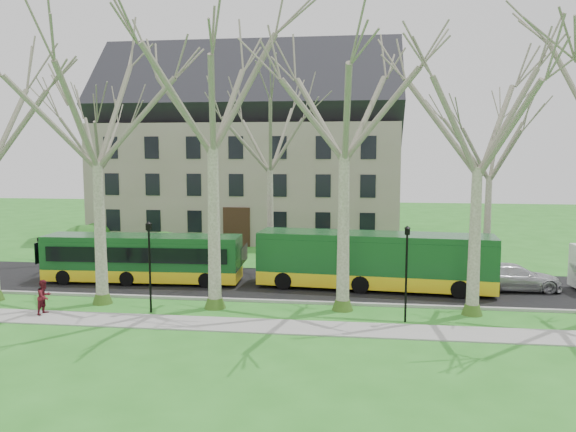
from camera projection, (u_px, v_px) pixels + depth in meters
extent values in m
plane|color=#2B7922|center=(278.00, 311.00, 27.17)|extent=(120.00, 120.00, 0.00)
cube|color=gray|center=(269.00, 326.00, 24.70)|extent=(70.00, 2.00, 0.06)
cube|color=black|center=(291.00, 284.00, 32.58)|extent=(80.00, 8.00, 0.06)
cube|color=#A5A39E|center=(282.00, 301.00, 28.64)|extent=(80.00, 0.25, 0.14)
cube|color=gray|center=(251.00, 181.00, 51.00)|extent=(26.00, 12.00, 10.00)
cylinder|color=black|center=(150.00, 271.00, 26.71)|extent=(0.10, 0.10, 4.00)
cube|color=black|center=(149.00, 227.00, 26.47)|extent=(0.22, 0.22, 0.30)
cylinder|color=black|center=(406.00, 279.00, 25.20)|extent=(0.10, 0.10, 4.00)
cube|color=black|center=(407.00, 231.00, 24.95)|extent=(0.22, 0.22, 0.30)
ellipsoid|color=#1E4E16|center=(85.00, 244.00, 40.90)|extent=(2.60, 2.60, 2.00)
ellipsoid|color=#1E4E16|center=(164.00, 245.00, 40.14)|extent=(2.60, 2.60, 2.00)
ellipsoid|color=#1E4E16|center=(361.00, 250.00, 38.37)|extent=(2.60, 2.60, 2.00)
ellipsoid|color=#1E4E16|center=(451.00, 252.00, 37.61)|extent=(2.60, 2.60, 2.00)
ellipsoid|color=#1E4E16|center=(97.00, 232.00, 47.06)|extent=(2.60, 2.60, 2.00)
ellipsoid|color=#1E4E16|center=(335.00, 236.00, 44.54)|extent=(2.60, 2.60, 2.00)
imported|color=silver|center=(514.00, 277.00, 30.98)|extent=(5.17, 2.44, 1.46)
imported|color=maroon|center=(44.00, 297.00, 26.42)|extent=(0.74, 0.89, 1.63)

